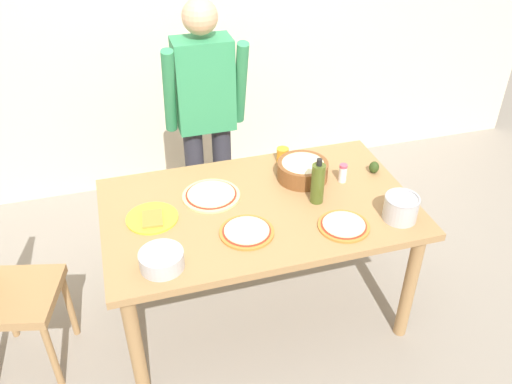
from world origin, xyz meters
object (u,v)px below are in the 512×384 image
object	(u,v)px
avocado	(374,167)
person_cook	(206,113)
olive_oil_bottle	(318,183)
salt_shaker	(343,173)
steel_pot	(401,208)
pizza_second_cooked	(344,226)
cup_orange	(283,155)
plate_with_slice	(152,218)
popcorn_bowl	(303,169)
pizza_cooked_on_tray	(247,232)
pizza_raw_on_board	(211,195)
dining_table	(259,219)
mixing_bowl_steel	(162,260)

from	to	relation	value
avocado	person_cook	bearing A→B (deg)	142.18
olive_oil_bottle	salt_shaker	bearing A→B (deg)	33.39
olive_oil_bottle	steel_pot	size ratio (longest dim) A/B	1.48
pizza_second_cooked	steel_pot	xyz separation A→B (m)	(0.30, -0.01, 0.06)
pizza_second_cooked	cup_orange	world-z (taller)	cup_orange
plate_with_slice	person_cook	bearing A→B (deg)	59.06
popcorn_bowl	olive_oil_bottle	xyz separation A→B (m)	(-0.00, -0.23, 0.05)
pizza_cooked_on_tray	salt_shaker	distance (m)	0.69
salt_shaker	pizza_raw_on_board	bearing A→B (deg)	175.40
pizza_raw_on_board	pizza_cooked_on_tray	xyz separation A→B (m)	(0.10, -0.35, 0.00)
dining_table	salt_shaker	xyz separation A→B (m)	(0.51, 0.09, 0.14)
cup_orange	avocado	xyz separation A→B (m)	(0.46, -0.26, -0.01)
pizza_raw_on_board	salt_shaker	world-z (taller)	salt_shaker
pizza_cooked_on_tray	plate_with_slice	distance (m)	0.48
dining_table	cup_orange	xyz separation A→B (m)	(0.26, 0.38, 0.13)
pizza_second_cooked	plate_with_slice	size ratio (longest dim) A/B	0.98
pizza_raw_on_board	plate_with_slice	size ratio (longest dim) A/B	1.18
pizza_raw_on_board	pizza_second_cooked	xyz separation A→B (m)	(0.57, -0.43, 0.00)
plate_with_slice	mixing_bowl_steel	bearing A→B (deg)	-89.99
person_cook	steel_pot	world-z (taller)	person_cook
pizza_cooked_on_tray	steel_pot	bearing A→B (deg)	-7.48
mixing_bowl_steel	olive_oil_bottle	world-z (taller)	olive_oil_bottle
plate_with_slice	pizza_raw_on_board	bearing A→B (deg)	18.82
olive_oil_bottle	plate_with_slice	bearing A→B (deg)	174.38
salt_shaker	avocado	xyz separation A→B (m)	(0.21, 0.03, -0.02)
pizza_raw_on_board	mixing_bowl_steel	distance (m)	0.57
pizza_raw_on_board	cup_orange	world-z (taller)	cup_orange
popcorn_bowl	cup_orange	distance (m)	0.21
mixing_bowl_steel	steel_pot	distance (m)	1.19
plate_with_slice	cup_orange	xyz separation A→B (m)	(0.80, 0.34, 0.03)
dining_table	person_cook	world-z (taller)	person_cook
dining_table	pizza_raw_on_board	world-z (taller)	pizza_raw_on_board
dining_table	avocado	distance (m)	0.73
plate_with_slice	cup_orange	distance (m)	0.87
person_cook	mixing_bowl_steel	xyz separation A→B (m)	(-0.43, -1.08, -0.14)
salt_shaker	dining_table	bearing A→B (deg)	-170.24
cup_orange	person_cook	bearing A→B (deg)	134.17
dining_table	avocado	world-z (taller)	avocado
steel_pot	cup_orange	xyz separation A→B (m)	(-0.39, 0.68, -0.02)
person_cook	pizza_raw_on_board	bearing A→B (deg)	-100.01
dining_table	pizza_cooked_on_tray	world-z (taller)	pizza_cooked_on_tray
person_cook	popcorn_bowl	bearing A→B (deg)	-54.33
olive_oil_bottle	avocado	xyz separation A→B (m)	(0.41, 0.17, -0.08)
pizza_second_cooked	plate_with_slice	xyz separation A→B (m)	(-0.89, 0.32, -0.00)
pizza_cooked_on_tray	popcorn_bowl	xyz separation A→B (m)	(0.42, 0.38, 0.05)
plate_with_slice	mixing_bowl_steel	xyz separation A→B (m)	(0.00, -0.36, 0.03)
pizza_second_cooked	steel_pot	size ratio (longest dim) A/B	1.47
pizza_second_cooked	cup_orange	size ratio (longest dim) A/B	2.99
dining_table	popcorn_bowl	world-z (taller)	popcorn_bowl
pizza_raw_on_board	avocado	world-z (taller)	avocado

